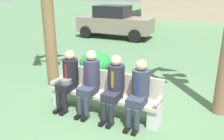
{
  "coord_description": "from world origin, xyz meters",
  "views": [
    {
      "loc": [
        2.1,
        -4.27,
        2.55
      ],
      "look_at": [
        -0.13,
        0.19,
        0.85
      ],
      "focal_mm": 38.75,
      "sensor_mm": 36.0,
      "label": 1
    }
  ],
  "objects_px": {
    "seated_man_rightmost": "(139,90)",
    "shrub_near_bench": "(96,63)",
    "seated_man_leftmost": "(68,77)",
    "parked_car_near": "(115,22)",
    "seated_man_centerleft": "(90,79)",
    "seated_man_centerright": "(114,85)",
    "park_bench": "(105,93)"
  },
  "relations": [
    {
      "from": "parked_car_near",
      "to": "park_bench",
      "type": "bearing_deg",
      "value": -65.53
    },
    {
      "from": "seated_man_rightmost",
      "to": "shrub_near_bench",
      "type": "xyz_separation_m",
      "value": [
        -2.27,
        2.26,
        -0.4
      ]
    },
    {
      "from": "park_bench",
      "to": "seated_man_rightmost",
      "type": "relative_size",
      "value": 1.89
    },
    {
      "from": "park_bench",
      "to": "shrub_near_bench",
      "type": "height_order",
      "value": "park_bench"
    },
    {
      "from": "park_bench",
      "to": "parked_car_near",
      "type": "height_order",
      "value": "parked_car_near"
    },
    {
      "from": "park_bench",
      "to": "seated_man_centerleft",
      "type": "xyz_separation_m",
      "value": [
        -0.28,
        -0.13,
        0.31
      ]
    },
    {
      "from": "seated_man_rightmost",
      "to": "seated_man_centerleft",
      "type": "bearing_deg",
      "value": 179.74
    },
    {
      "from": "park_bench",
      "to": "seated_man_centerleft",
      "type": "bearing_deg",
      "value": -156.04
    },
    {
      "from": "seated_man_centerleft",
      "to": "parked_car_near",
      "type": "height_order",
      "value": "parked_car_near"
    },
    {
      "from": "seated_man_centerright",
      "to": "shrub_near_bench",
      "type": "distance_m",
      "value": 2.88
    },
    {
      "from": "seated_man_centerright",
      "to": "seated_man_centerleft",
      "type": "bearing_deg",
      "value": 179.7
    },
    {
      "from": "seated_man_centerleft",
      "to": "shrub_near_bench",
      "type": "distance_m",
      "value": 2.58
    },
    {
      "from": "seated_man_leftmost",
      "to": "seated_man_rightmost",
      "type": "relative_size",
      "value": 0.99
    },
    {
      "from": "seated_man_leftmost",
      "to": "parked_car_near",
      "type": "xyz_separation_m",
      "value": [
        -2.59,
        7.64,
        0.12
      ]
    },
    {
      "from": "seated_man_rightmost",
      "to": "parked_car_near",
      "type": "distance_m",
      "value": 8.72
    },
    {
      "from": "seated_man_centerleft",
      "to": "shrub_near_bench",
      "type": "height_order",
      "value": "seated_man_centerleft"
    },
    {
      "from": "seated_man_rightmost",
      "to": "shrub_near_bench",
      "type": "height_order",
      "value": "seated_man_rightmost"
    },
    {
      "from": "seated_man_rightmost",
      "to": "shrub_near_bench",
      "type": "distance_m",
      "value": 3.23
    },
    {
      "from": "seated_man_centerright",
      "to": "seated_man_rightmost",
      "type": "height_order",
      "value": "seated_man_centerright"
    },
    {
      "from": "seated_man_leftmost",
      "to": "parked_car_near",
      "type": "bearing_deg",
      "value": 108.71
    },
    {
      "from": "seated_man_leftmost",
      "to": "seated_man_centerright",
      "type": "bearing_deg",
      "value": 0.44
    },
    {
      "from": "seated_man_leftmost",
      "to": "park_bench",
      "type": "bearing_deg",
      "value": 9.5
    },
    {
      "from": "seated_man_leftmost",
      "to": "parked_car_near",
      "type": "relative_size",
      "value": 0.32
    },
    {
      "from": "parked_car_near",
      "to": "seated_man_leftmost",
      "type": "bearing_deg",
      "value": -71.29
    },
    {
      "from": "seated_man_centerright",
      "to": "shrub_near_bench",
      "type": "bearing_deg",
      "value": 127.81
    },
    {
      "from": "seated_man_centerright",
      "to": "seated_man_rightmost",
      "type": "relative_size",
      "value": 1.02
    },
    {
      "from": "parked_car_near",
      "to": "seated_man_rightmost",
      "type": "bearing_deg",
      "value": -61.07
    },
    {
      "from": "parked_car_near",
      "to": "seated_man_centerleft",
      "type": "bearing_deg",
      "value": -67.7
    },
    {
      "from": "seated_man_centerleft",
      "to": "seated_man_rightmost",
      "type": "bearing_deg",
      "value": -0.26
    },
    {
      "from": "park_bench",
      "to": "seated_man_leftmost",
      "type": "xyz_separation_m",
      "value": [
        -0.83,
        -0.14,
        0.27
      ]
    },
    {
      "from": "seated_man_centerleft",
      "to": "parked_car_near",
      "type": "relative_size",
      "value": 0.34
    },
    {
      "from": "park_bench",
      "to": "seated_man_centerleft",
      "type": "distance_m",
      "value": 0.44
    }
  ]
}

